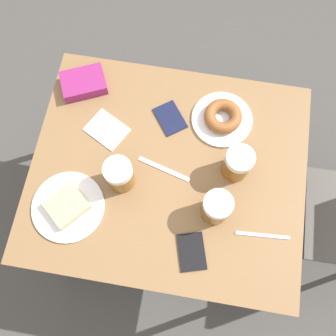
% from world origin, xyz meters
% --- Properties ---
extents(ground_plane, '(8.00, 8.00, 0.00)m').
position_xyz_m(ground_plane, '(0.00, 0.00, 0.00)').
color(ground_plane, '#474442').
extents(table, '(0.84, 0.99, 0.73)m').
position_xyz_m(table, '(0.00, 0.00, 0.67)').
color(table, olive).
rests_on(table, ground_plane).
extents(plate_with_cake, '(0.25, 0.25, 0.04)m').
position_xyz_m(plate_with_cake, '(0.19, -0.32, 0.74)').
color(plate_with_cake, silver).
rests_on(plate_with_cake, table).
extents(plate_with_donut, '(0.23, 0.23, 0.05)m').
position_xyz_m(plate_with_donut, '(-0.23, 0.17, 0.75)').
color(plate_with_donut, silver).
rests_on(plate_with_donut, table).
extents(beer_mug_left, '(0.10, 0.10, 0.14)m').
position_xyz_m(beer_mug_left, '(0.13, 0.18, 0.80)').
color(beer_mug_left, '#8C5619').
rests_on(beer_mug_left, table).
extents(beer_mug_center, '(0.10, 0.10, 0.14)m').
position_xyz_m(beer_mug_center, '(-0.04, 0.24, 0.80)').
color(beer_mug_center, '#8C5619').
rests_on(beer_mug_center, table).
extents(beer_mug_right, '(0.10, 0.10, 0.14)m').
position_xyz_m(beer_mug_right, '(0.07, -0.16, 0.80)').
color(beer_mug_right, '#8C5619').
rests_on(beer_mug_right, table).
extents(napkin_folded, '(0.17, 0.18, 0.00)m').
position_xyz_m(napkin_folded, '(-0.12, -0.25, 0.73)').
color(napkin_folded, white).
rests_on(napkin_folded, table).
extents(fork, '(0.03, 0.19, 0.00)m').
position_xyz_m(fork, '(0.18, 0.36, 0.73)').
color(fork, silver).
rests_on(fork, table).
extents(knife, '(0.07, 0.20, 0.00)m').
position_xyz_m(knife, '(-0.00, -0.02, 0.73)').
color(knife, silver).
rests_on(knife, table).
extents(passport_near_edge, '(0.15, 0.15, 0.01)m').
position_xyz_m(passport_near_edge, '(-0.20, -0.03, 0.73)').
color(passport_near_edge, '#141938').
rests_on(passport_near_edge, table).
extents(passport_far_edge, '(0.15, 0.12, 0.01)m').
position_xyz_m(passport_far_edge, '(0.27, 0.13, 0.73)').
color(passport_far_edge, black).
rests_on(passport_far_edge, table).
extents(blue_pouch, '(0.18, 0.20, 0.05)m').
position_xyz_m(blue_pouch, '(-0.29, -0.38, 0.75)').
color(blue_pouch, '#8C2366').
rests_on(blue_pouch, table).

